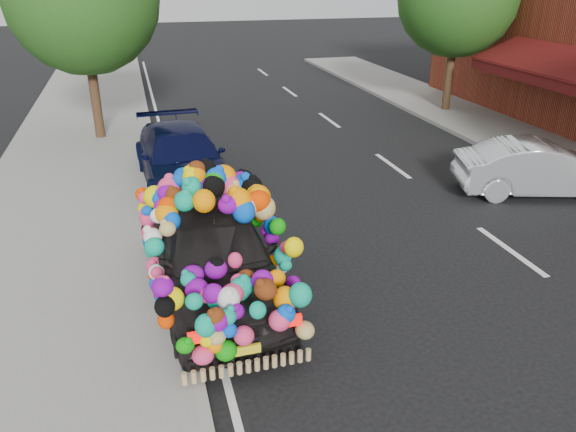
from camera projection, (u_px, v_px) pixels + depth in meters
name	position (u px, v px, depth m)	size (l,w,h in m)	color
ground	(323.00, 277.00, 9.36)	(100.00, 100.00, 0.00)	black
sidewalk	(48.00, 313.00, 8.29)	(4.00, 60.00, 0.12)	gray
kerb	(181.00, 294.00, 8.76)	(0.15, 60.00, 0.13)	gray
lane_markings	(510.00, 250.00, 10.24)	(6.00, 50.00, 0.01)	silver
plush_art_car	(213.00, 232.00, 8.47)	(2.22, 4.56, 2.11)	black
navy_sedan	(182.00, 158.00, 13.07)	(1.88, 4.63, 1.34)	black
silver_hatchback	(540.00, 168.00, 12.59)	(1.29, 3.69, 1.22)	silver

